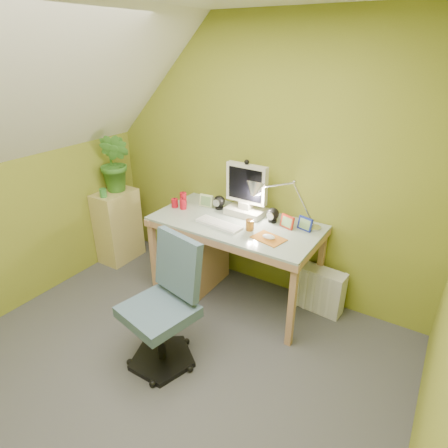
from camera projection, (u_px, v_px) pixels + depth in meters
The scene contains 20 objects.
floor at pixel (148, 388), 2.59m from camera, with size 3.20×3.20×0.01m, color #4A4A4F.
wall_back at pixel (260, 163), 3.29m from camera, with size 3.20×0.01×2.40m, color olive.
desk at pixel (235, 260), 3.37m from camera, with size 1.45×0.72×0.77m, color tan, non-canonical shape.
monitor at pixel (247, 189), 3.24m from camera, with size 0.35×0.20×0.48m, color beige, non-canonical shape.
speaker_left at pixel (219, 202), 3.43m from camera, with size 0.11×0.11×0.13m, color black, non-canonical shape.
speaker_right at pixel (273, 215), 3.17m from camera, with size 0.11×0.11×0.13m, color black, non-canonical shape.
keyboard at pixel (219, 224), 3.13m from camera, with size 0.42×0.13×0.02m, color white.
mousepad at pixel (269, 238), 2.92m from camera, with size 0.25×0.17×0.01m, color #B3651C.
mouse at pixel (269, 237), 2.91m from camera, with size 0.10×0.07×0.04m, color white.
amber_tumbler at pixel (250, 225), 3.04m from camera, with size 0.07×0.07×0.09m, color brown.
candle_cluster at pixel (181, 200), 3.47m from camera, with size 0.17×0.15×0.13m, color red, non-canonical shape.
photo_frame_red at pixel (287, 222), 3.08m from camera, with size 0.13×0.02×0.11m, color red.
photo_frame_blue at pixel (305, 224), 3.04m from camera, with size 0.13×0.02×0.11m, color navy.
photo_frame_green at pixel (206, 201), 3.48m from camera, with size 0.13×0.02×0.11m, color beige.
desk_lamp at pixel (296, 193), 3.00m from camera, with size 0.55×0.23×0.59m, color #BCBDC1, non-canonical shape.
side_ledge at pixel (118, 226), 4.01m from camera, with size 0.29×0.44×0.77m, color tan.
potted_plant at pixel (115, 163), 3.74m from camera, with size 0.33×0.27×0.60m, color #3D7D29.
green_cup at pixel (103, 193), 3.70m from camera, with size 0.07×0.07×0.09m, color #3A8C3C.
task_chair at pixel (158, 310), 2.61m from camera, with size 0.52×0.52×0.94m, color #455E71, non-canonical shape.
radiator at pixel (320, 290), 3.28m from camera, with size 0.40×0.16×0.40m, color silver.
Camera 1 is at (1.43, -1.29, 2.14)m, focal length 30.00 mm.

